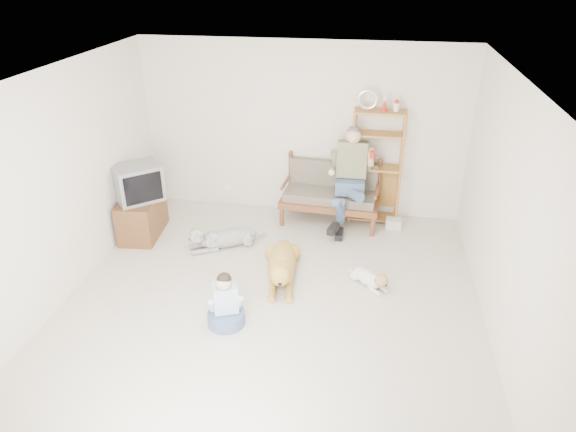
% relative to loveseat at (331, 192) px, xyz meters
% --- Properties ---
extents(floor, '(5.50, 5.50, 0.00)m').
position_rel_loveseat_xyz_m(floor, '(-0.50, -2.43, -0.49)').
color(floor, silver).
rests_on(floor, ground).
extents(ceiling, '(5.50, 5.50, 0.00)m').
position_rel_loveseat_xyz_m(ceiling, '(-0.50, -2.43, 2.21)').
color(ceiling, white).
rests_on(ceiling, ground).
extents(wall_back, '(5.00, 0.00, 5.00)m').
position_rel_loveseat_xyz_m(wall_back, '(-0.50, 0.32, 0.86)').
color(wall_back, silver).
rests_on(wall_back, ground).
extents(wall_front, '(5.00, 0.00, 5.00)m').
position_rel_loveseat_xyz_m(wall_front, '(-0.50, -5.18, 0.86)').
color(wall_front, silver).
rests_on(wall_front, ground).
extents(wall_left, '(0.00, 5.50, 5.50)m').
position_rel_loveseat_xyz_m(wall_left, '(-3.00, -2.43, 0.86)').
color(wall_left, silver).
rests_on(wall_left, ground).
extents(wall_right, '(0.00, 5.50, 5.50)m').
position_rel_loveseat_xyz_m(wall_right, '(2.00, -2.43, 0.86)').
color(wall_right, silver).
rests_on(wall_right, ground).
extents(loveseat, '(1.55, 0.81, 0.95)m').
position_rel_loveseat_xyz_m(loveseat, '(0.00, 0.00, 0.00)').
color(loveseat, brown).
rests_on(loveseat, ground).
extents(man, '(0.59, 0.85, 1.37)m').
position_rel_loveseat_xyz_m(man, '(0.27, -0.25, 0.23)').
color(man, slate).
rests_on(man, loveseat).
extents(etagere, '(0.79, 0.34, 2.07)m').
position_rel_loveseat_xyz_m(etagere, '(0.66, 0.12, 0.42)').
color(etagere, '#A56F33').
rests_on(etagere, ground).
extents(book_stack, '(0.25, 0.19, 0.15)m').
position_rel_loveseat_xyz_m(book_stack, '(1.00, -0.12, -0.41)').
color(book_stack, white).
rests_on(book_stack, ground).
extents(tv_stand, '(0.58, 0.94, 0.60)m').
position_rel_loveseat_xyz_m(tv_stand, '(-2.73, -0.92, -0.19)').
color(tv_stand, brown).
rests_on(tv_stand, ground).
extents(crt_tv, '(0.80, 0.79, 0.52)m').
position_rel_loveseat_xyz_m(crt_tv, '(-2.70, -0.96, 0.38)').
color(crt_tv, slate).
rests_on(crt_tv, tv_stand).
extents(wall_outlet, '(0.12, 0.02, 0.08)m').
position_rel_loveseat_xyz_m(wall_outlet, '(-1.75, 0.30, -0.19)').
color(wall_outlet, white).
rests_on(wall_outlet, ground).
extents(golden_retriever, '(0.50, 1.46, 0.45)m').
position_rel_loveseat_xyz_m(golden_retriever, '(-0.47, -1.74, -0.30)').
color(golden_retriever, gold).
rests_on(golden_retriever, ground).
extents(shaggy_dog, '(1.06, 0.72, 0.36)m').
position_rel_loveseat_xyz_m(shaggy_dog, '(-1.45, -1.11, -0.34)').
color(shaggy_dog, white).
rests_on(shaggy_dog, ground).
extents(terrier, '(0.55, 0.55, 0.27)m').
position_rel_loveseat_xyz_m(terrier, '(0.69, -1.75, -0.37)').
color(terrier, white).
rests_on(terrier, ground).
extents(child, '(0.43, 0.43, 0.68)m').
position_rel_loveseat_xyz_m(child, '(-0.93, -2.75, -0.24)').
color(child, slate).
rests_on(child, ground).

